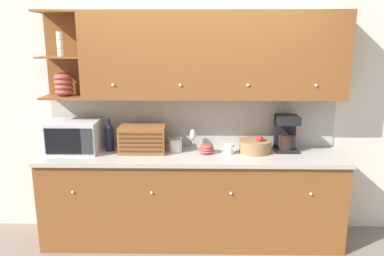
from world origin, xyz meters
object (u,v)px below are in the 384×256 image
(storage_canister, at_px, (175,145))
(fruit_basket, at_px, (255,146))
(wine_bottle, at_px, (109,136))
(bowl_stack_on_counter, at_px, (207,149))
(bread_box, at_px, (142,139))
(coffee_maker, at_px, (286,133))
(microwave, at_px, (74,137))
(mug, at_px, (229,149))
(wine_glass, at_px, (193,135))

(storage_canister, height_order, fruit_basket, fruit_basket)
(wine_bottle, height_order, bowl_stack_on_counter, wine_bottle)
(bread_box, height_order, bowl_stack_on_counter, bread_box)
(fruit_basket, bearing_deg, coffee_maker, 11.90)
(microwave, bearing_deg, storage_canister, 1.35)
(mug, bearing_deg, coffee_maker, 12.21)
(mug, bearing_deg, storage_canister, 173.15)
(storage_canister, relative_size, mug, 1.39)
(wine_bottle, relative_size, wine_glass, 1.60)
(bread_box, bearing_deg, wine_glass, 15.15)
(storage_canister, relative_size, wine_glass, 0.70)
(bread_box, bearing_deg, fruit_basket, 0.96)
(microwave, bearing_deg, fruit_basket, 0.57)
(microwave, relative_size, coffee_maker, 1.34)
(wine_glass, relative_size, mug, 1.99)
(bowl_stack_on_counter, relative_size, fruit_basket, 0.49)
(coffee_maker, bearing_deg, fruit_basket, -168.10)
(bread_box, xyz_separation_m, bowl_stack_on_counter, (0.64, -0.02, -0.09))
(wine_bottle, height_order, bread_box, wine_bottle)
(coffee_maker, bearing_deg, wine_glass, 177.03)
(microwave, distance_m, coffee_maker, 2.13)
(wine_bottle, xyz_separation_m, storage_canister, (0.67, -0.03, -0.08))
(storage_canister, bearing_deg, coffee_maker, 3.16)
(bowl_stack_on_counter, relative_size, coffee_maker, 0.43)
(storage_canister, distance_m, bowl_stack_on_counter, 0.32)
(bowl_stack_on_counter, bearing_deg, microwave, 178.92)
(storage_canister, relative_size, coffee_maker, 0.40)
(mug, bearing_deg, wine_glass, 154.11)
(microwave, relative_size, bowl_stack_on_counter, 3.15)
(wine_glass, height_order, fruit_basket, wine_glass)
(microwave, distance_m, wine_bottle, 0.34)
(microwave, distance_m, bowl_stack_on_counter, 1.33)
(storage_canister, distance_m, coffee_maker, 1.13)
(microwave, bearing_deg, bowl_stack_on_counter, -1.08)
(wine_glass, bearing_deg, bowl_stack_on_counter, -48.87)
(bowl_stack_on_counter, bearing_deg, fruit_basket, 5.05)
(bowl_stack_on_counter, distance_m, fruit_basket, 0.49)
(bowl_stack_on_counter, height_order, mug, mug)
(coffee_maker, bearing_deg, bowl_stack_on_counter, -172.20)
(wine_bottle, xyz_separation_m, mug, (1.21, -0.09, -0.10))
(bowl_stack_on_counter, bearing_deg, wine_glass, 131.13)
(wine_bottle, height_order, mug, wine_bottle)
(wine_glass, xyz_separation_m, mug, (0.36, -0.18, -0.09))
(bread_box, distance_m, wine_glass, 0.52)
(wine_glass, bearing_deg, microwave, -173.50)
(microwave, distance_m, wine_glass, 1.19)
(bread_box, height_order, storage_canister, bread_box)
(storage_canister, bearing_deg, microwave, -178.65)
(storage_canister, height_order, bowl_stack_on_counter, storage_canister)
(bowl_stack_on_counter, xyz_separation_m, fruit_basket, (0.49, 0.04, 0.02))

